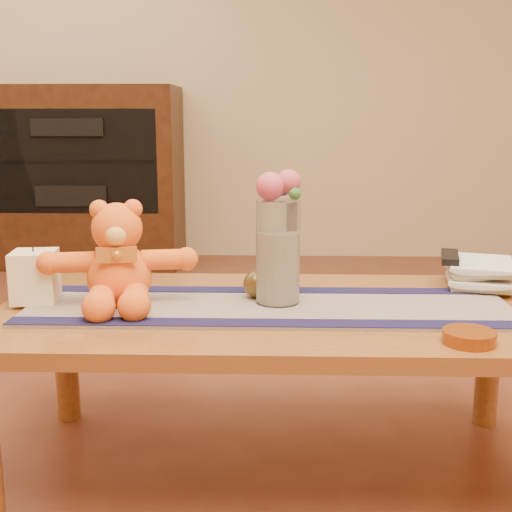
{
  "coord_description": "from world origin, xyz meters",
  "views": [
    {
      "loc": [
        -0.0,
        -1.6,
        0.92
      ],
      "look_at": [
        -0.05,
        0.0,
        0.58
      ],
      "focal_mm": 46.3,
      "sensor_mm": 36.0,
      "label": 1
    }
  ],
  "objects_px": {
    "teddy_bear": "(118,255)",
    "tv_remote": "(450,257)",
    "amber_dish": "(469,337)",
    "pillar_candle": "(35,276)",
    "glass_vase": "(278,252)",
    "book_bottom": "(448,282)",
    "bronze_ball": "(257,284)"
  },
  "relations": [
    {
      "from": "teddy_bear",
      "to": "tv_remote",
      "type": "distance_m",
      "value": 0.91
    },
    {
      "from": "teddy_bear",
      "to": "amber_dish",
      "type": "distance_m",
      "value": 0.85
    },
    {
      "from": "teddy_bear",
      "to": "amber_dish",
      "type": "height_order",
      "value": "teddy_bear"
    },
    {
      "from": "pillar_candle",
      "to": "tv_remote",
      "type": "xyz_separation_m",
      "value": [
        1.1,
        0.21,
        0.01
      ]
    },
    {
      "from": "pillar_candle",
      "to": "tv_remote",
      "type": "relative_size",
      "value": 0.81
    },
    {
      "from": "glass_vase",
      "to": "amber_dish",
      "type": "xyz_separation_m",
      "value": [
        0.4,
        -0.28,
        -0.12
      ]
    },
    {
      "from": "amber_dish",
      "to": "tv_remote",
      "type": "bearing_deg",
      "value": 80.68
    },
    {
      "from": "pillar_candle",
      "to": "glass_vase",
      "type": "relative_size",
      "value": 0.5
    },
    {
      "from": "book_bottom",
      "to": "glass_vase",
      "type": "bearing_deg",
      "value": -146.04
    },
    {
      "from": "bronze_ball",
      "to": "amber_dish",
      "type": "distance_m",
      "value": 0.56
    },
    {
      "from": "teddy_bear",
      "to": "bronze_ball",
      "type": "relative_size",
      "value": 5.07
    },
    {
      "from": "pillar_candle",
      "to": "amber_dish",
      "type": "distance_m",
      "value": 1.05
    },
    {
      "from": "glass_vase",
      "to": "amber_dish",
      "type": "height_order",
      "value": "glass_vase"
    },
    {
      "from": "pillar_candle",
      "to": "tv_remote",
      "type": "distance_m",
      "value": 1.12
    },
    {
      "from": "teddy_bear",
      "to": "pillar_candle",
      "type": "distance_m",
      "value": 0.23
    },
    {
      "from": "glass_vase",
      "to": "book_bottom",
      "type": "distance_m",
      "value": 0.54
    },
    {
      "from": "teddy_bear",
      "to": "book_bottom",
      "type": "bearing_deg",
      "value": 4.69
    },
    {
      "from": "teddy_bear",
      "to": "bronze_ball",
      "type": "xyz_separation_m",
      "value": [
        0.34,
        0.06,
        -0.09
      ]
    },
    {
      "from": "teddy_bear",
      "to": "tv_remote",
      "type": "bearing_deg",
      "value": 4.13
    },
    {
      "from": "bronze_ball",
      "to": "pillar_candle",
      "type": "bearing_deg",
      "value": -175.29
    },
    {
      "from": "book_bottom",
      "to": "amber_dish",
      "type": "height_order",
      "value": "amber_dish"
    },
    {
      "from": "book_bottom",
      "to": "amber_dish",
      "type": "xyz_separation_m",
      "value": [
        -0.08,
        -0.49,
        0.0
      ]
    },
    {
      "from": "bronze_ball",
      "to": "amber_dish",
      "type": "relative_size",
      "value": 0.65
    },
    {
      "from": "teddy_bear",
      "to": "glass_vase",
      "type": "relative_size",
      "value": 1.4
    },
    {
      "from": "amber_dish",
      "to": "pillar_candle",
      "type": "bearing_deg",
      "value": 165.08
    },
    {
      "from": "glass_vase",
      "to": "bronze_ball",
      "type": "bearing_deg",
      "value": 141.81
    },
    {
      "from": "glass_vase",
      "to": "amber_dish",
      "type": "distance_m",
      "value": 0.5
    },
    {
      "from": "book_bottom",
      "to": "tv_remote",
      "type": "distance_m",
      "value": 0.08
    },
    {
      "from": "tv_remote",
      "to": "amber_dish",
      "type": "bearing_deg",
      "value": -86.23
    },
    {
      "from": "tv_remote",
      "to": "glass_vase",
      "type": "bearing_deg",
      "value": -143.92
    },
    {
      "from": "amber_dish",
      "to": "bronze_ball",
      "type": "bearing_deg",
      "value": 145.13
    },
    {
      "from": "pillar_candle",
      "to": "bronze_ball",
      "type": "xyz_separation_m",
      "value": [
        0.56,
        0.05,
        -0.03
      ]
    }
  ]
}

